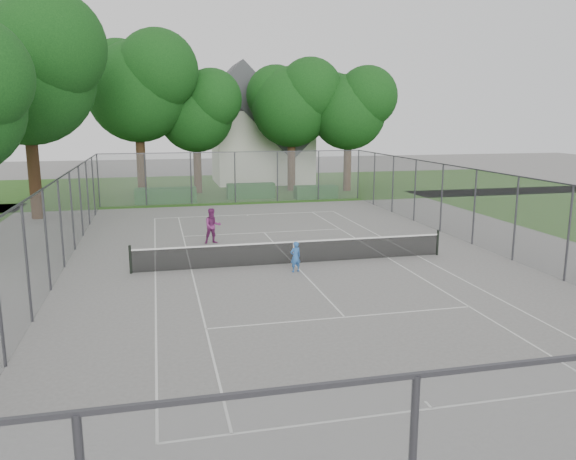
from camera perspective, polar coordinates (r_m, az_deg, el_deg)
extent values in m
plane|color=slate|center=(22.85, 0.57, -3.44)|extent=(120.00, 120.00, 0.00)
cube|color=#254D16|center=(48.10, -6.85, 4.35)|extent=(60.00, 20.00, 0.00)
cube|color=silver|center=(12.39, 14.42, -17.16)|extent=(10.97, 0.06, 0.01)
cube|color=silver|center=(34.25, -4.17, 1.55)|extent=(10.97, 0.06, 0.01)
cube|color=silver|center=(22.23, -13.33, -4.16)|extent=(0.06, 23.77, 0.01)
cube|color=silver|center=(24.70, 13.04, -2.59)|extent=(0.06, 23.77, 0.01)
cube|color=silver|center=(22.26, -9.79, -3.99)|extent=(0.06, 23.77, 0.01)
cube|color=silver|center=(24.13, 10.12, -2.79)|extent=(0.06, 23.77, 0.01)
cube|color=silver|center=(16.99, 5.79, -8.80)|extent=(8.23, 0.06, 0.01)
cube|color=silver|center=(28.94, -2.45, -0.25)|extent=(8.23, 0.06, 0.01)
cube|color=silver|center=(22.85, 0.57, -3.42)|extent=(0.06, 12.80, 0.01)
cube|color=silver|center=(12.51, 14.09, -16.86)|extent=(0.06, 0.30, 0.01)
cube|color=silver|center=(34.10, -4.13, 1.51)|extent=(0.06, 0.30, 0.01)
cylinder|color=black|center=(22.12, -15.72, -2.90)|extent=(0.10, 0.10, 1.10)
cylinder|color=black|center=(24.98, 14.95, -1.24)|extent=(0.10, 0.10, 1.10)
cube|color=black|center=(22.74, 0.58, -2.34)|extent=(12.67, 0.01, 0.86)
cube|color=white|center=(22.63, 0.58, -1.21)|extent=(12.77, 0.03, 0.06)
cube|color=white|center=(22.74, 0.58, -2.36)|extent=(0.05, 0.02, 0.88)
cylinder|color=#38383D|center=(38.84, -18.72, 4.75)|extent=(0.08, 0.08, 3.50)
cylinder|color=#38383D|center=(41.22, 7.14, 5.62)|extent=(0.08, 0.08, 3.50)
cube|color=slate|center=(39.02, -5.41, 5.33)|extent=(18.00, 0.02, 3.50)
cube|color=slate|center=(22.15, -22.65, -0.16)|extent=(0.02, 34.00, 3.50)
cube|color=slate|center=(26.09, 20.17, 1.66)|extent=(0.02, 34.00, 3.50)
cube|color=#38383D|center=(38.88, -5.46, 7.90)|extent=(18.00, 0.05, 0.05)
cube|color=#38383D|center=(21.89, -23.01, 4.33)|extent=(0.05, 34.00, 0.05)
cube|color=#38383D|center=(25.87, 20.43, 5.48)|extent=(0.05, 34.00, 0.05)
cylinder|color=#331F12|center=(43.23, -14.69, 6.66)|extent=(0.67, 0.67, 5.10)
sphere|color=#0E3410|center=(43.14, -15.04, 13.41)|extent=(7.25, 7.25, 7.25)
sphere|color=#0E3410|center=(42.13, -13.14, 15.53)|extent=(5.80, 5.80, 5.80)
sphere|color=#0E3410|center=(44.15, -16.78, 14.67)|extent=(5.44, 5.44, 5.44)
cylinder|color=#331F12|center=(44.53, -9.18, 6.32)|extent=(0.62, 0.62, 4.02)
sphere|color=#0E3410|center=(44.37, -9.34, 11.49)|extent=(5.72, 5.72, 5.72)
sphere|color=#0E3410|center=(43.63, -7.77, 13.04)|extent=(4.58, 4.58, 4.58)
sphere|color=#0E3410|center=(45.03, -10.75, 12.53)|extent=(4.29, 4.29, 4.29)
cylinder|color=#331F12|center=(45.48, 0.35, 6.82)|extent=(0.64, 0.64, 4.42)
sphere|color=#0E3410|center=(45.34, 0.35, 12.39)|extent=(6.29, 6.29, 6.29)
sphere|color=#0E3410|center=(44.78, 2.26, 14.00)|extent=(5.03, 5.03, 5.03)
sphere|color=#0E3410|center=(45.89, -1.26, 13.56)|extent=(4.72, 4.72, 4.72)
cylinder|color=#331F12|center=(45.57, 6.05, 6.60)|extent=(0.62, 0.62, 4.15)
sphere|color=#0E3410|center=(45.41, 6.16, 11.82)|extent=(5.91, 5.91, 5.91)
sphere|color=#0E3410|center=(45.01, 8.04, 13.28)|extent=(4.73, 4.73, 4.73)
sphere|color=#0E3410|center=(45.80, 4.62, 12.95)|extent=(4.43, 4.43, 4.43)
cylinder|color=#331F12|center=(35.78, -24.39, 5.34)|extent=(0.68, 0.68, 5.39)
sphere|color=#0E3410|center=(35.71, -25.11, 13.94)|extent=(7.67, 7.67, 7.67)
sphere|color=#0E3410|center=(34.44, -23.13, 16.80)|extent=(6.13, 6.13, 6.13)
sphere|color=#0E3410|center=(37.01, -27.07, 15.44)|extent=(5.75, 5.75, 5.75)
cube|color=#184B1B|center=(39.83, -12.32, 3.46)|extent=(4.17, 1.25, 1.04)
cube|color=#184B1B|center=(41.18, -3.79, 3.99)|extent=(3.47, 0.99, 1.09)
cube|color=#184B1B|center=(41.13, 2.84, 3.87)|extent=(3.09, 1.13, 0.93)
cube|color=silver|center=(51.32, -2.67, 8.40)|extent=(8.44, 6.33, 6.33)
cube|color=#414246|center=(51.25, -2.71, 11.94)|extent=(8.35, 6.54, 8.35)
imported|color=#2C5FA7|center=(21.52, 0.76, -2.73)|extent=(0.50, 0.39, 1.20)
imported|color=#792866|center=(26.54, -7.67, 0.41)|extent=(0.90, 0.74, 1.67)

